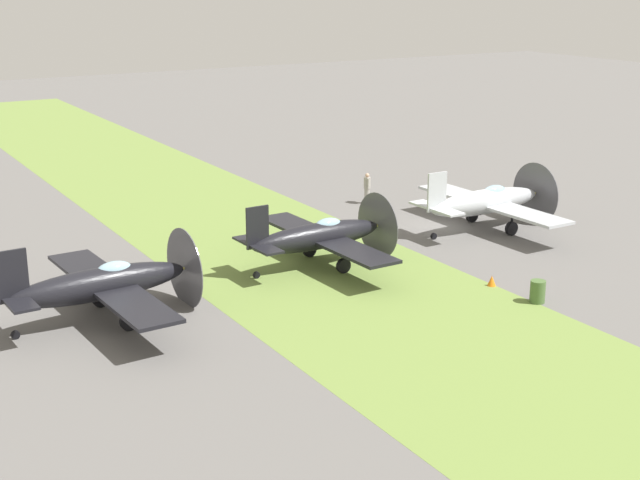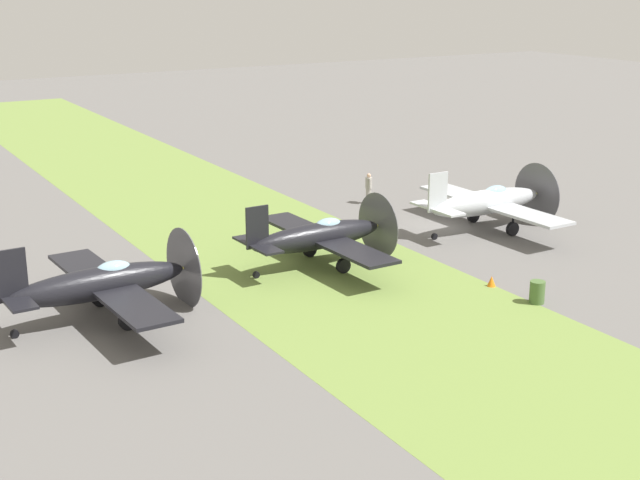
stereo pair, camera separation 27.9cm
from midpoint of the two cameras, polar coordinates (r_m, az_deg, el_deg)
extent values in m
plane|color=#605E5B|center=(46.11, 8.56, 0.69)|extent=(160.00, 160.00, 0.00)
cube|color=olive|center=(41.08, -1.78, -1.10)|extent=(120.00, 11.00, 0.01)
ellipsoid|color=#B2B7BC|center=(45.82, 10.63, 2.37)|extent=(1.40, 6.85, 1.24)
cube|color=#B2B7BC|center=(46.12, 10.99, 2.25)|extent=(9.67, 1.93, 0.14)
cube|color=#B2B7BC|center=(43.62, 7.64, 3.02)|extent=(0.13, 1.11, 1.91)
cube|color=#B2B7BC|center=(43.81, 7.60, 2.00)|extent=(3.23, 0.98, 0.10)
cone|color=#B7B24C|center=(48.30, 13.87, 2.89)|extent=(0.66, 0.72, 0.64)
cylinder|color=#4C4C51|center=(48.16, 13.70, 2.87)|extent=(3.21, 0.11, 3.21)
ellipsoid|color=#8CB2C6|center=(46.11, 11.21, 2.99)|extent=(0.74, 1.42, 0.70)
cylinder|color=black|center=(47.46, 9.84, 1.51)|extent=(0.24, 0.69, 0.68)
cylinder|color=black|center=(47.34, 9.87, 2.08)|extent=(0.12, 0.12, 0.96)
cylinder|color=black|center=(45.41, 12.25, 0.69)|extent=(0.24, 0.69, 0.68)
cylinder|color=black|center=(45.28, 12.28, 1.28)|extent=(0.12, 0.12, 0.96)
cylinder|color=black|center=(44.12, 7.43, 0.23)|extent=(0.13, 0.32, 0.32)
ellipsoid|color=black|center=(39.40, 0.01, 0.23)|extent=(1.42, 6.51, 1.18)
cube|color=black|center=(39.64, 0.48, 0.12)|extent=(9.19, 1.95, 0.13)
cube|color=black|center=(37.73, -3.78, 0.81)|extent=(0.13, 1.05, 1.81)
cube|color=black|center=(37.95, -3.76, -0.29)|extent=(3.07, 0.97, 0.10)
cone|color=#B7B24C|center=(41.30, 4.09, 0.96)|extent=(0.63, 0.69, 0.61)
cylinder|color=#4C4C51|center=(41.19, 3.87, 0.92)|extent=(3.04, 0.15, 3.05)
ellipsoid|color=#8CB2C6|center=(39.59, 0.71, 0.93)|extent=(0.71, 1.36, 0.67)
cylinder|color=black|center=(41.07, -0.46, -0.63)|extent=(0.23, 0.65, 0.65)
cylinder|color=black|center=(40.94, -0.46, -0.01)|extent=(0.11, 0.11, 0.91)
cylinder|color=black|center=(38.86, 1.69, -1.64)|extent=(0.23, 0.65, 0.65)
cylinder|color=black|center=(38.72, 1.70, -0.99)|extent=(0.11, 0.11, 0.91)
cylinder|color=black|center=(38.31, -3.84, -2.21)|extent=(0.13, 0.31, 0.30)
ellipsoid|color=black|center=(34.20, -13.60, -2.70)|extent=(1.56, 6.80, 1.23)
cube|color=black|center=(34.37, -12.96, -2.82)|extent=(9.60, 2.15, 0.14)
cube|color=black|center=(33.11, -18.70, -2.13)|extent=(0.15, 1.10, 1.89)
cube|color=black|center=(33.36, -18.58, -3.43)|extent=(3.22, 1.05, 0.10)
cone|color=#B7B24C|center=(35.47, -8.10, -1.70)|extent=(0.67, 0.73, 0.64)
cylinder|color=#4C4C51|center=(35.39, -8.39, -1.75)|extent=(3.17, 0.20, 3.18)
ellipsoid|color=#8CB2C6|center=(34.25, -12.71, -1.85)|extent=(0.76, 1.42, 0.69)
cylinder|color=black|center=(36.00, -13.52, -3.58)|extent=(0.25, 0.68, 0.67)
cylinder|color=black|center=(35.84, -13.57, -2.87)|extent=(0.12, 0.12, 0.95)
cylinder|color=black|center=(33.45, -11.82, -5.03)|extent=(0.25, 0.68, 0.67)
cylinder|color=black|center=(33.29, -11.87, -4.27)|extent=(0.12, 0.12, 0.95)
cylinder|color=black|center=(33.81, -18.53, -5.65)|extent=(0.13, 0.32, 0.32)
cylinder|color=#9E998E|center=(50.69, 3.24, 2.80)|extent=(0.30, 0.30, 0.88)
cylinder|color=#9E998E|center=(50.52, 3.26, 3.63)|extent=(0.38, 0.38, 0.62)
sphere|color=tan|center=(50.43, 3.27, 4.10)|extent=(0.23, 0.23, 0.23)
cylinder|color=#9E998E|center=(50.27, 3.32, 3.57)|extent=(0.11, 0.11, 0.59)
cylinder|color=#9E998E|center=(50.77, 3.20, 3.70)|extent=(0.11, 0.11, 0.59)
cylinder|color=#476633|center=(36.34, 13.78, -3.22)|extent=(0.60, 0.60, 0.90)
cone|color=orange|center=(37.93, 11.00, -2.57)|extent=(0.36, 0.36, 0.44)
camera|label=1|loc=(0.14, -89.80, 0.06)|focal=50.62mm
camera|label=2|loc=(0.14, 90.20, -0.06)|focal=50.62mm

